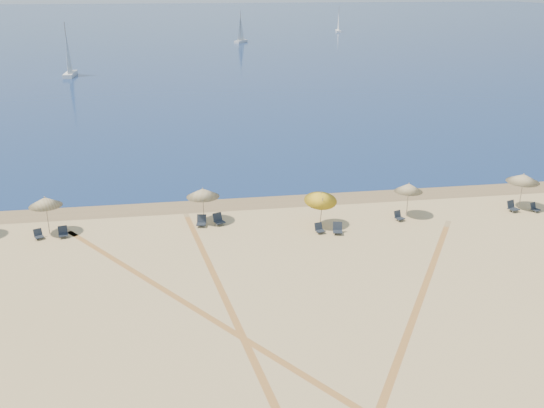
{
  "coord_description": "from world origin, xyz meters",
  "views": [
    {
      "loc": [
        -5.79,
        -15.89,
        14.95
      ],
      "look_at": [
        0.0,
        20.0,
        1.3
      ],
      "focal_mm": 39.44,
      "sensor_mm": 36.0,
      "label": 1
    }
  ],
  "objects_px": {
    "chair_2": "(38,235)",
    "chair_3": "(63,232)",
    "sailboat_1": "(241,33)",
    "chair_6": "(319,229)",
    "chair_10": "(535,208)",
    "umbrella_3": "(321,197)",
    "umbrella_5": "(523,178)",
    "chair_4": "(201,221)",
    "chair_9": "(512,207)",
    "chair_7": "(338,229)",
    "sailboat_2": "(338,24)",
    "sailboat_0": "(69,60)",
    "umbrella_1": "(45,202)",
    "chair_5": "(219,220)",
    "umbrella_2": "(203,193)",
    "chair_8": "(399,216)",
    "umbrella_4": "(409,187)"
  },
  "relations": [
    {
      "from": "umbrella_3",
      "to": "chair_6",
      "type": "relative_size",
      "value": 3.63
    },
    {
      "from": "sailboat_2",
      "to": "chair_3",
      "type": "bearing_deg",
      "value": -101.59
    },
    {
      "from": "sailboat_0",
      "to": "sailboat_1",
      "type": "distance_m",
      "value": 62.75
    },
    {
      "from": "umbrella_2",
      "to": "chair_6",
      "type": "relative_size",
      "value": 3.37
    },
    {
      "from": "umbrella_5",
      "to": "umbrella_1",
      "type": "bearing_deg",
      "value": 179.0
    },
    {
      "from": "umbrella_2",
      "to": "chair_5",
      "type": "xyz_separation_m",
      "value": [
        0.93,
        -0.55,
        -1.72
      ]
    },
    {
      "from": "chair_2",
      "to": "chair_9",
      "type": "relative_size",
      "value": 0.87
    },
    {
      "from": "umbrella_1",
      "to": "chair_7",
      "type": "height_order",
      "value": "umbrella_1"
    },
    {
      "from": "sailboat_0",
      "to": "sailboat_2",
      "type": "distance_m",
      "value": 105.5
    },
    {
      "from": "chair_6",
      "to": "chair_10",
      "type": "height_order",
      "value": "chair_6"
    },
    {
      "from": "sailboat_0",
      "to": "umbrella_5",
      "type": "bearing_deg",
      "value": -58.08
    },
    {
      "from": "umbrella_3",
      "to": "chair_9",
      "type": "height_order",
      "value": "umbrella_3"
    },
    {
      "from": "chair_9",
      "to": "sailboat_2",
      "type": "xyz_separation_m",
      "value": [
        28.08,
        149.95,
        1.98
      ]
    },
    {
      "from": "umbrella_1",
      "to": "umbrella_3",
      "type": "height_order",
      "value": "umbrella_3"
    },
    {
      "from": "chair_9",
      "to": "chair_10",
      "type": "relative_size",
      "value": 1.15
    },
    {
      "from": "chair_3",
      "to": "sailboat_2",
      "type": "distance_m",
      "value": 160.45
    },
    {
      "from": "chair_5",
      "to": "chair_2",
      "type": "bearing_deg",
      "value": 159.89
    },
    {
      "from": "chair_3",
      "to": "chair_6",
      "type": "bearing_deg",
      "value": -18.5
    },
    {
      "from": "umbrella_2",
      "to": "chair_7",
      "type": "relative_size",
      "value": 2.99
    },
    {
      "from": "chair_2",
      "to": "chair_6",
      "type": "relative_size",
      "value": 1.05
    },
    {
      "from": "chair_3",
      "to": "sailboat_1",
      "type": "bearing_deg",
      "value": 66.8
    },
    {
      "from": "chair_8",
      "to": "sailboat_2",
      "type": "bearing_deg",
      "value": 54.85
    },
    {
      "from": "umbrella_3",
      "to": "chair_5",
      "type": "xyz_separation_m",
      "value": [
        -6.45,
        1.44,
        -1.71
      ]
    },
    {
      "from": "chair_2",
      "to": "chair_3",
      "type": "xyz_separation_m",
      "value": [
        1.45,
        0.04,
        0.03
      ]
    },
    {
      "from": "chair_3",
      "to": "sailboat_0",
      "type": "xyz_separation_m",
      "value": [
        -9.71,
        68.67,
        2.33
      ]
    },
    {
      "from": "sailboat_0",
      "to": "sailboat_2",
      "type": "relative_size",
      "value": 1.14
    },
    {
      "from": "chair_2",
      "to": "chair_7",
      "type": "height_order",
      "value": "chair_7"
    },
    {
      "from": "umbrella_5",
      "to": "sailboat_2",
      "type": "height_order",
      "value": "sailboat_2"
    },
    {
      "from": "umbrella_3",
      "to": "chair_5",
      "type": "distance_m",
      "value": 6.83
    },
    {
      "from": "chair_9",
      "to": "sailboat_0",
      "type": "xyz_separation_m",
      "value": [
        -39.59,
        69.01,
        2.3
      ]
    },
    {
      "from": "umbrella_1",
      "to": "chair_5",
      "type": "bearing_deg",
      "value": -0.75
    },
    {
      "from": "sailboat_0",
      "to": "sailboat_1",
      "type": "bearing_deg",
      "value": 58.25
    },
    {
      "from": "chair_3",
      "to": "sailboat_1",
      "type": "relative_size",
      "value": 0.1
    },
    {
      "from": "umbrella_3",
      "to": "sailboat_1",
      "type": "distance_m",
      "value": 122.41
    },
    {
      "from": "sailboat_2",
      "to": "chair_2",
      "type": "bearing_deg",
      "value": -102.07
    },
    {
      "from": "chair_7",
      "to": "chair_10",
      "type": "xyz_separation_m",
      "value": [
        14.4,
        1.54,
        -0.04
      ]
    },
    {
      "from": "chair_3",
      "to": "chair_8",
      "type": "xyz_separation_m",
      "value": [
        21.56,
        -0.69,
        -0.02
      ]
    },
    {
      "from": "chair_8",
      "to": "sailboat_2",
      "type": "height_order",
      "value": "sailboat_2"
    },
    {
      "from": "chair_6",
      "to": "chair_7",
      "type": "height_order",
      "value": "chair_7"
    },
    {
      "from": "umbrella_3",
      "to": "umbrella_5",
      "type": "relative_size",
      "value": 1.0
    },
    {
      "from": "umbrella_4",
      "to": "chair_6",
      "type": "bearing_deg",
      "value": -164.47
    },
    {
      "from": "umbrella_5",
      "to": "chair_9",
      "type": "relative_size",
      "value": 2.98
    },
    {
      "from": "umbrella_2",
      "to": "chair_2",
      "type": "height_order",
      "value": "umbrella_2"
    },
    {
      "from": "umbrella_2",
      "to": "chair_9",
      "type": "xyz_separation_m",
      "value": [
        21.12,
        -1.41,
        -1.72
      ]
    },
    {
      "from": "chair_10",
      "to": "sailboat_2",
      "type": "height_order",
      "value": "sailboat_2"
    },
    {
      "from": "chair_6",
      "to": "chair_9",
      "type": "relative_size",
      "value": 0.82
    },
    {
      "from": "umbrella_2",
      "to": "chair_7",
      "type": "xyz_separation_m",
      "value": [
        8.2,
        -3.26,
        -1.73
      ]
    },
    {
      "from": "chair_9",
      "to": "sailboat_2",
      "type": "distance_m",
      "value": 152.57
    },
    {
      "from": "umbrella_4",
      "to": "umbrella_5",
      "type": "distance_m",
      "value": 8.33
    },
    {
      "from": "chair_4",
      "to": "chair_9",
      "type": "height_order",
      "value": "chair_9"
    }
  ]
}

